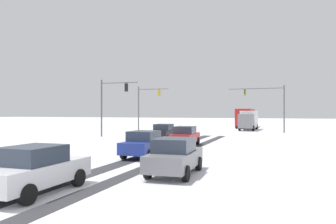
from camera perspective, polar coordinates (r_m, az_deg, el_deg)
name	(u,v)px	position (r m, az deg, el deg)	size (l,w,h in m)	color
wheel_track_left_lane	(155,152)	(21.66, -2.35, -7.39)	(1.05, 33.45, 0.01)	#38383D
wheel_track_right_lane	(180,154)	(21.07, 2.18, -7.60)	(0.82, 33.45, 0.01)	#38383D
sidewalk_kerb_right	(320,163)	(18.72, 26.00, -8.36)	(4.00, 33.45, 0.12)	white
traffic_signal_near_left	(111,99)	(36.01, -10.41, 2.42)	(4.60, 0.38, 6.50)	#56565B
traffic_signal_far_left	(146,102)	(44.92, -3.99, 1.93)	(4.67, 0.38, 6.50)	#56565B
traffic_signal_far_right	(268,100)	(45.15, 17.72, 2.14)	(7.53, 0.42, 6.50)	#56565B
car_black_lead	(164,132)	(31.04, -0.75, -3.67)	(1.98, 4.17, 1.62)	black
car_red_second	(185,136)	(25.81, 3.14, -4.40)	(2.00, 4.18, 1.62)	red
car_blue_third	(145,144)	(19.45, -4.30, -5.81)	(1.87, 4.12, 1.62)	#233899
car_grey_fourth	(175,156)	(14.00, 1.26, -8.05)	(1.97, 4.17, 1.62)	slate
car_white_fifth	(36,169)	(11.76, -23.04, -9.57)	(1.87, 4.12, 1.62)	silver
bus_oncoming	(246,117)	(58.58, 14.01, -0.84)	(2.68, 11.00, 3.38)	#B21E1E
box_truck_delivery	(248,120)	(50.61, 14.47, -1.36)	(2.51, 7.48, 3.02)	slate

